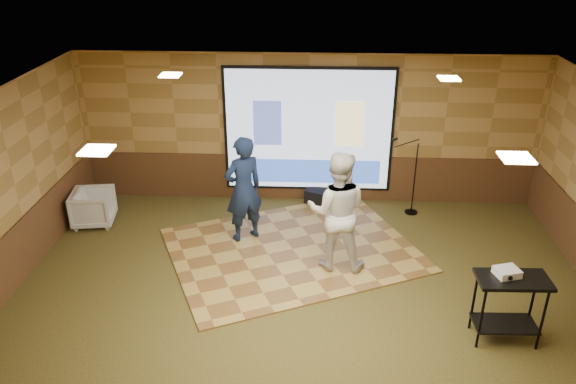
{
  "coord_description": "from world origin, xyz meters",
  "views": [
    {
      "loc": [
        0.11,
        -6.97,
        5.14
      ],
      "look_at": [
        -0.28,
        1.06,
        1.3
      ],
      "focal_mm": 35.0,
      "sensor_mm": 36.0,
      "label": 1
    }
  ],
  "objects_px": {
    "projector_screen": "(308,132)",
    "player_left": "(243,189)",
    "duffel_bag": "(318,197)",
    "av_table": "(510,297)",
    "mic_stand": "(410,190)",
    "player_right": "(337,211)",
    "projector": "(507,272)",
    "banquet_chair": "(94,207)",
    "dance_floor": "(293,250)"
  },
  "relations": [
    {
      "from": "player_right",
      "to": "mic_stand",
      "type": "relative_size",
      "value": 1.28
    },
    {
      "from": "projector_screen",
      "to": "player_left",
      "type": "distance_m",
      "value": 2.05
    },
    {
      "from": "player_right",
      "to": "dance_floor",
      "type": "bearing_deg",
      "value": -27.57
    },
    {
      "from": "player_right",
      "to": "banquet_chair",
      "type": "relative_size",
      "value": 2.69
    },
    {
      "from": "dance_floor",
      "to": "projector",
      "type": "xyz_separation_m",
      "value": [
        2.89,
        -2.09,
        1.02
      ]
    },
    {
      "from": "dance_floor",
      "to": "player_right",
      "type": "distance_m",
      "value": 1.33
    },
    {
      "from": "player_right",
      "to": "av_table",
      "type": "xyz_separation_m",
      "value": [
        2.24,
        -1.69,
        -0.34
      ]
    },
    {
      "from": "player_left",
      "to": "mic_stand",
      "type": "xyz_separation_m",
      "value": [
        3.1,
        1.18,
        -0.5
      ]
    },
    {
      "from": "av_table",
      "to": "duffel_bag",
      "type": "bearing_deg",
      "value": 122.29
    },
    {
      "from": "player_left",
      "to": "av_table",
      "type": "bearing_deg",
      "value": 112.65
    },
    {
      "from": "player_left",
      "to": "mic_stand",
      "type": "relative_size",
      "value": 1.23
    },
    {
      "from": "player_left",
      "to": "projector",
      "type": "distance_m",
      "value": 4.49
    },
    {
      "from": "projector_screen",
      "to": "duffel_bag",
      "type": "distance_m",
      "value": 1.35
    },
    {
      "from": "projector_screen",
      "to": "player_right",
      "type": "xyz_separation_m",
      "value": [
        0.5,
        -2.49,
        -0.44
      ]
    },
    {
      "from": "banquet_chair",
      "to": "player_left",
      "type": "bearing_deg",
      "value": -106.76
    },
    {
      "from": "projector_screen",
      "to": "dance_floor",
      "type": "xyz_separation_m",
      "value": [
        -0.22,
        -2.02,
        -1.46
      ]
    },
    {
      "from": "av_table",
      "to": "banquet_chair",
      "type": "relative_size",
      "value": 1.32
    },
    {
      "from": "projector_screen",
      "to": "banquet_chair",
      "type": "height_order",
      "value": "projector_screen"
    },
    {
      "from": "av_table",
      "to": "projector",
      "type": "relative_size",
      "value": 3.27
    },
    {
      "from": "av_table",
      "to": "mic_stand",
      "type": "height_order",
      "value": "mic_stand"
    },
    {
      "from": "dance_floor",
      "to": "mic_stand",
      "type": "height_order",
      "value": "mic_stand"
    },
    {
      "from": "duffel_bag",
      "to": "mic_stand",
      "type": "bearing_deg",
      "value": -9.52
    },
    {
      "from": "duffel_bag",
      "to": "banquet_chair",
      "type": "bearing_deg",
      "value": -166.24
    },
    {
      "from": "projector",
      "to": "duffel_bag",
      "type": "relative_size",
      "value": 0.61
    },
    {
      "from": "banquet_chair",
      "to": "duffel_bag",
      "type": "xyz_separation_m",
      "value": [
        4.22,
        1.03,
        -0.19
      ]
    },
    {
      "from": "dance_floor",
      "to": "banquet_chair",
      "type": "relative_size",
      "value": 5.44
    },
    {
      "from": "projector_screen",
      "to": "duffel_bag",
      "type": "height_order",
      "value": "projector_screen"
    },
    {
      "from": "player_left",
      "to": "av_table",
      "type": "xyz_separation_m",
      "value": [
        3.84,
        -2.52,
        -0.3
      ]
    },
    {
      "from": "projector",
      "to": "mic_stand",
      "type": "relative_size",
      "value": 0.19
    },
    {
      "from": "duffel_bag",
      "to": "av_table",
      "type": "bearing_deg",
      "value": -57.71
    },
    {
      "from": "projector_screen",
      "to": "player_left",
      "type": "relative_size",
      "value": 1.72
    },
    {
      "from": "av_table",
      "to": "projector",
      "type": "bearing_deg",
      "value": 141.27
    },
    {
      "from": "av_table",
      "to": "duffel_bag",
      "type": "height_order",
      "value": "av_table"
    },
    {
      "from": "mic_stand",
      "to": "projector_screen",
      "type": "bearing_deg",
      "value": -179.54
    },
    {
      "from": "projector_screen",
      "to": "dance_floor",
      "type": "distance_m",
      "value": 2.51
    },
    {
      "from": "player_right",
      "to": "duffel_bag",
      "type": "relative_size",
      "value": 4.08
    },
    {
      "from": "av_table",
      "to": "banquet_chair",
      "type": "bearing_deg",
      "value": 156.32
    },
    {
      "from": "av_table",
      "to": "player_right",
      "type": "bearing_deg",
      "value": 143.03
    },
    {
      "from": "mic_stand",
      "to": "duffel_bag",
      "type": "distance_m",
      "value": 1.84
    },
    {
      "from": "projector",
      "to": "mic_stand",
      "type": "distance_m",
      "value": 3.73
    },
    {
      "from": "player_right",
      "to": "mic_stand",
      "type": "xyz_separation_m",
      "value": [
        1.5,
        2.01,
        -0.54
      ]
    },
    {
      "from": "projector",
      "to": "duffel_bag",
      "type": "bearing_deg",
      "value": 105.49
    },
    {
      "from": "banquet_chair",
      "to": "projector_screen",
      "type": "bearing_deg",
      "value": -81.13
    },
    {
      "from": "mic_stand",
      "to": "banquet_chair",
      "type": "xyz_separation_m",
      "value": [
        -6.0,
        -0.74,
        -0.16
      ]
    },
    {
      "from": "projector_screen",
      "to": "duffel_bag",
      "type": "relative_size",
      "value": 6.76
    },
    {
      "from": "projector_screen",
      "to": "projector",
      "type": "height_order",
      "value": "projector_screen"
    },
    {
      "from": "dance_floor",
      "to": "banquet_chair",
      "type": "xyz_separation_m",
      "value": [
        -3.78,
        0.8,
        0.32
      ]
    },
    {
      "from": "banquet_chair",
      "to": "av_table",
      "type": "bearing_deg",
      "value": -121.78
    },
    {
      "from": "mic_stand",
      "to": "banquet_chair",
      "type": "height_order",
      "value": "mic_stand"
    },
    {
      "from": "player_right",
      "to": "projector",
      "type": "height_order",
      "value": "player_right"
    }
  ]
}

